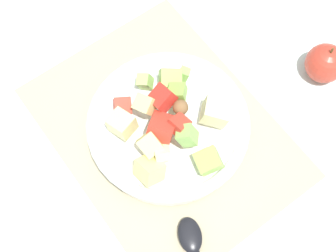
# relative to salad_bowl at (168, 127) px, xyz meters

# --- Properties ---
(ground_plane) EXTENTS (2.40, 2.40, 0.00)m
(ground_plane) POSITION_rel_salad_bowl_xyz_m (-0.01, 0.00, -0.04)
(ground_plane) COLOR silver
(placemat) EXTENTS (0.44, 0.33, 0.01)m
(placemat) POSITION_rel_salad_bowl_xyz_m (-0.01, 0.00, -0.04)
(placemat) COLOR tan
(placemat) RESTS_ON ground_plane
(salad_bowl) EXTENTS (0.26, 0.26, 0.12)m
(salad_bowl) POSITION_rel_salad_bowl_xyz_m (0.00, 0.00, 0.00)
(salad_bowl) COLOR white
(salad_bowl) RESTS_ON placemat
(whole_apple) EXTENTS (0.07, 0.07, 0.08)m
(whole_apple) POSITION_rel_salad_bowl_xyz_m (0.06, 0.29, -0.01)
(whole_apple) COLOR #BC3828
(whole_apple) RESTS_ON ground_plane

